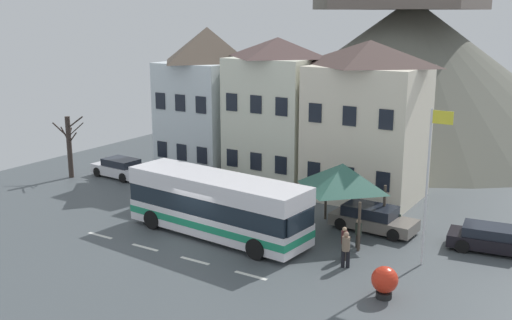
{
  "coord_description": "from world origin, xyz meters",
  "views": [
    {
      "loc": [
        17.41,
        -21.9,
        10.92
      ],
      "look_at": [
        0.94,
        4.43,
        3.36
      ],
      "focal_mm": 42.54,
      "sensor_mm": 36.0,
      "label": 1
    }
  ],
  "objects": [
    {
      "name": "ground_plane",
      "position": [
        0.0,
        -0.0,
        -0.03
      ],
      "size": [
        40.0,
        60.0,
        0.07
      ],
      "color": "#4A5155"
    },
    {
      "name": "townhouse_00",
      "position": [
        -7.79,
        12.06,
        4.99
      ],
      "size": [
        5.09,
        6.19,
        9.98
      ],
      "color": "silver",
      "rests_on": "ground_plane"
    },
    {
      "name": "townhouse_01",
      "position": [
        -1.91,
        11.58,
        4.72
      ],
      "size": [
        5.33,
        5.22,
        9.43
      ],
      "color": "silver",
      "rests_on": "ground_plane"
    },
    {
      "name": "townhouse_02",
      "position": [
        4.21,
        11.62,
        4.7
      ],
      "size": [
        6.35,
        5.31,
        9.4
      ],
      "color": "silver",
      "rests_on": "ground_plane"
    },
    {
      "name": "hilltop_castle",
      "position": [
        0.21,
        30.83,
        6.69
      ],
      "size": [
        33.46,
        33.46,
        19.34
      ],
      "color": "#616257",
      "rests_on": "ground_plane"
    },
    {
      "name": "transit_bus",
      "position": [
        0.53,
        1.43,
        1.56
      ],
      "size": [
        10.08,
        3.42,
        3.09
      ],
      "rotation": [
        0.0,
        0.0,
        -0.08
      ],
      "color": "white",
      "rests_on": "ground_plane"
    },
    {
      "name": "bus_shelter",
      "position": [
        5.66,
        4.99,
        3.02
      ],
      "size": [
        3.6,
        3.6,
        3.68
      ],
      "color": "#473D33",
      "rests_on": "ground_plane"
    },
    {
      "name": "parked_car_00",
      "position": [
        -5.09,
        6.74,
        0.68
      ],
      "size": [
        4.7,
        2.23,
        1.39
      ],
      "rotation": [
        0.0,
        0.0,
        -0.07
      ],
      "color": "slate",
      "rests_on": "ground_plane"
    },
    {
      "name": "parked_car_01",
      "position": [
        -11.66,
        7.07,
        0.64
      ],
      "size": [
        3.99,
        2.1,
        1.29
      ],
      "rotation": [
        0.0,
        0.0,
        3.08
      ],
      "color": "white",
      "rests_on": "ground_plane"
    },
    {
      "name": "parked_car_02",
      "position": [
        6.83,
        6.31,
        0.64
      ],
      "size": [
        4.4,
        2.04,
        1.31
      ],
      "rotation": [
        0.0,
        0.0,
        -0.04
      ],
      "color": "slate",
      "rests_on": "ground_plane"
    },
    {
      "name": "parked_car_03",
      "position": [
        12.76,
        6.68,
        0.6
      ],
      "size": [
        4.51,
        2.29,
        1.21
      ],
      "rotation": [
        0.0,
        0.0,
        0.13
      ],
      "color": "black",
      "rests_on": "ground_plane"
    },
    {
      "name": "pedestrian_00",
      "position": [
        7.16,
        2.0,
        0.8
      ],
      "size": [
        0.3,
        0.32,
        1.57
      ],
      "color": "#38332D",
      "rests_on": "ground_plane"
    },
    {
      "name": "pedestrian_01",
      "position": [
        7.18,
        3.6,
        0.85
      ],
      "size": [
        0.31,
        0.31,
        1.48
      ],
      "color": "#38332D",
      "rests_on": "ground_plane"
    },
    {
      "name": "pedestrian_02",
      "position": [
        4.31,
        3.67,
        0.8
      ],
      "size": [
        0.37,
        0.28,
        1.56
      ],
      "color": "#38332D",
      "rests_on": "ground_plane"
    },
    {
      "name": "pedestrian_03",
      "position": [
        7.58,
        1.24,
        0.91
      ],
      "size": [
        0.38,
        0.35,
        1.66
      ],
      "color": "black",
      "rests_on": "ground_plane"
    },
    {
      "name": "public_bench",
      "position": [
        7.37,
        6.86,
        0.46
      ],
      "size": [
        1.41,
        0.48,
        0.87
      ],
      "color": "#33473D",
      "rests_on": "ground_plane"
    },
    {
      "name": "flagpole",
      "position": [
        10.41,
        3.35,
        4.08
      ],
      "size": [
        0.95,
        0.1,
        7.03
      ],
      "color": "silver",
      "rests_on": "ground_plane"
    },
    {
      "name": "harbour_buoy",
      "position": [
        10.07,
        -0.67,
        0.73
      ],
      "size": [
        1.05,
        1.05,
        1.3
      ],
      "color": "black",
      "rests_on": "ground_plane"
    },
    {
      "name": "bare_tree_00",
      "position": [
        -14.42,
        5.24,
        2.24
      ],
      "size": [
        2.62,
        0.87,
        4.32
      ],
      "color": "#382D28",
      "rests_on": "ground_plane"
    }
  ]
}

